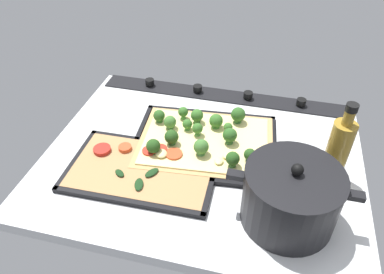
# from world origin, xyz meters

# --- Properties ---
(ground_plane) EXTENTS (0.79, 0.63, 0.03)m
(ground_plane) POSITION_xyz_m (0.00, 0.00, -0.01)
(ground_plane) COLOR silver
(stove_control_panel) EXTENTS (0.76, 0.07, 0.03)m
(stove_control_panel) POSITION_xyz_m (0.00, -0.28, 0.01)
(stove_control_panel) COLOR black
(stove_control_panel) RESTS_ON ground_plane
(baking_tray_front) EXTENTS (0.39, 0.31, 0.01)m
(baking_tray_front) POSITION_xyz_m (0.00, -0.04, 0.00)
(baking_tray_front) COLOR black
(baking_tray_front) RESTS_ON ground_plane
(broccoli_pizza) EXTENTS (0.37, 0.29, 0.06)m
(broccoli_pizza) POSITION_xyz_m (0.01, -0.04, 0.02)
(broccoli_pizza) COLOR tan
(broccoli_pizza) RESTS_ON baking_tray_front
(baking_tray_back) EXTENTS (0.36, 0.23, 0.01)m
(baking_tray_back) POSITION_xyz_m (0.13, 0.10, 0.00)
(baking_tray_back) COLOR black
(baking_tray_back) RESTS_ON ground_plane
(veggie_pizza_back) EXTENTS (0.34, 0.20, 0.02)m
(veggie_pizza_back) POSITION_xyz_m (0.13, 0.09, 0.01)
(veggie_pizza_back) COLOR tan
(veggie_pizza_back) RESTS_ON baking_tray_back
(cooking_pot) EXTENTS (0.27, 0.20, 0.16)m
(cooking_pot) POSITION_xyz_m (-0.22, 0.15, 0.07)
(cooking_pot) COLOR black
(cooking_pot) RESTS_ON ground_plane
(oil_bottle) EXTENTS (0.05, 0.05, 0.21)m
(oil_bottle) POSITION_xyz_m (-0.31, 0.01, 0.09)
(oil_bottle) COLOR olive
(oil_bottle) RESTS_ON ground_plane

